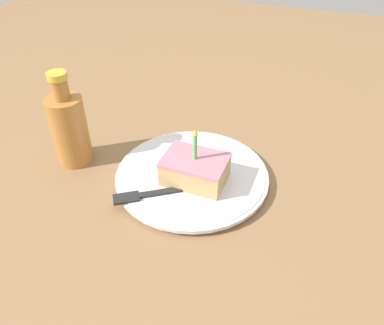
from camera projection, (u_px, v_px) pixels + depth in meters
name	position (u px, v px, depth m)	size (l,w,h in m)	color
ground_plane	(197.00, 186.00, 0.73)	(2.40, 2.40, 0.04)	olive
plate	(192.00, 176.00, 0.70)	(0.29, 0.29, 0.02)	silver
cake_slice	(195.00, 169.00, 0.67)	(0.08, 0.11, 0.11)	tan
fork	(158.00, 193.00, 0.65)	(0.12, 0.16, 0.00)	#262626
bottle	(69.00, 128.00, 0.71)	(0.07, 0.07, 0.19)	#B27233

